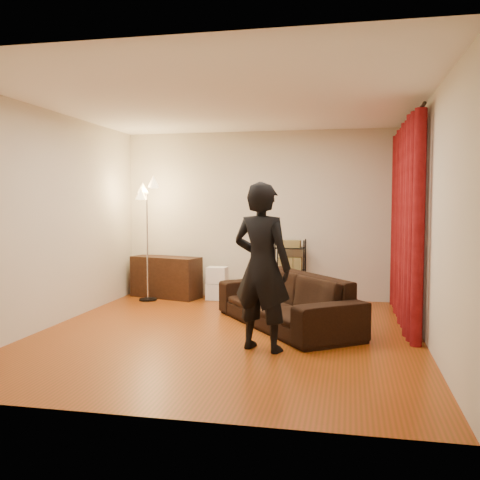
% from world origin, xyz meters
% --- Properties ---
extents(floor, '(5.00, 5.00, 0.00)m').
position_xyz_m(floor, '(0.00, 0.00, 0.00)').
color(floor, '#8A3613').
rests_on(floor, ground).
extents(ceiling, '(5.00, 5.00, 0.00)m').
position_xyz_m(ceiling, '(0.00, 0.00, 2.70)').
color(ceiling, white).
rests_on(ceiling, ground).
extents(wall_back, '(5.00, 0.00, 5.00)m').
position_xyz_m(wall_back, '(0.00, 2.50, 1.35)').
color(wall_back, beige).
rests_on(wall_back, ground).
extents(wall_front, '(5.00, 0.00, 5.00)m').
position_xyz_m(wall_front, '(0.00, -2.50, 1.35)').
color(wall_front, beige).
rests_on(wall_front, ground).
extents(wall_left, '(0.00, 5.00, 5.00)m').
position_xyz_m(wall_left, '(-2.25, 0.00, 1.35)').
color(wall_left, beige).
rests_on(wall_left, ground).
extents(wall_right, '(0.00, 5.00, 5.00)m').
position_xyz_m(wall_right, '(2.25, 0.00, 1.35)').
color(wall_right, beige).
rests_on(wall_right, ground).
extents(curtain_rod, '(0.04, 2.65, 0.04)m').
position_xyz_m(curtain_rod, '(2.15, 1.12, 2.58)').
color(curtain_rod, black).
rests_on(curtain_rod, wall_right).
extents(curtain, '(0.22, 2.65, 2.55)m').
position_xyz_m(curtain, '(2.13, 1.12, 1.28)').
color(curtain, maroon).
rests_on(curtain, ground).
extents(sofa, '(2.05, 2.34, 0.66)m').
position_xyz_m(sofa, '(0.63, 0.54, 0.33)').
color(sofa, black).
rests_on(sofa, ground).
extents(person, '(0.75, 0.60, 1.77)m').
position_xyz_m(person, '(0.51, -0.57, 0.88)').
color(person, black).
rests_on(person, ground).
extents(media_cabinet, '(1.22, 0.72, 0.67)m').
position_xyz_m(media_cabinet, '(-1.54, 2.23, 0.33)').
color(media_cabinet, black).
rests_on(media_cabinet, ground).
extents(storage_boxes, '(0.32, 0.26, 0.53)m').
position_xyz_m(storage_boxes, '(-0.66, 2.18, 0.27)').
color(storage_boxes, white).
rests_on(storage_boxes, ground).
extents(wire_shelf, '(0.53, 0.46, 0.98)m').
position_xyz_m(wire_shelf, '(0.50, 2.28, 0.49)').
color(wire_shelf, black).
rests_on(wire_shelf, ground).
extents(floor_lamp, '(0.37, 0.37, 1.88)m').
position_xyz_m(floor_lamp, '(-1.73, 1.90, 0.94)').
color(floor_lamp, silver).
rests_on(floor_lamp, ground).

